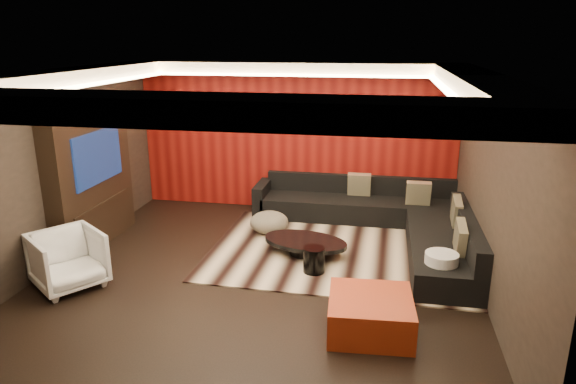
% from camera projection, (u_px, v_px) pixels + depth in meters
% --- Properties ---
extents(floor, '(6.00, 6.00, 0.02)m').
position_uv_depth(floor, '(260.00, 274.00, 7.31)').
color(floor, black).
rests_on(floor, ground).
extents(ceiling, '(6.00, 6.00, 0.02)m').
position_uv_depth(ceiling, '(256.00, 71.00, 6.49)').
color(ceiling, silver).
rests_on(ceiling, ground).
extents(wall_back, '(6.00, 0.02, 2.80)m').
position_uv_depth(wall_back, '(296.00, 137.00, 9.73)').
color(wall_back, black).
rests_on(wall_back, ground).
extents(wall_left, '(0.02, 6.00, 2.80)m').
position_uv_depth(wall_left, '(56.00, 169.00, 7.42)').
color(wall_left, black).
rests_on(wall_left, ground).
extents(wall_right, '(0.02, 6.00, 2.80)m').
position_uv_depth(wall_right, '(493.00, 190.00, 6.37)').
color(wall_right, black).
rests_on(wall_right, ground).
extents(red_feature_wall, '(5.98, 0.05, 2.78)m').
position_uv_depth(red_feature_wall, '(295.00, 138.00, 9.69)').
color(red_feature_wall, '#6B0C0A').
rests_on(red_feature_wall, ground).
extents(soffit_back, '(6.00, 0.60, 0.22)m').
position_uv_depth(soffit_back, '(293.00, 69.00, 9.06)').
color(soffit_back, silver).
rests_on(soffit_back, ground).
extents(soffit_front, '(6.00, 0.60, 0.22)m').
position_uv_depth(soffit_front, '(173.00, 109.00, 3.98)').
color(soffit_front, silver).
rests_on(soffit_front, ground).
extents(soffit_left, '(0.60, 4.80, 0.22)m').
position_uv_depth(soffit_left, '(64.00, 78.00, 6.99)').
color(soffit_left, silver).
rests_on(soffit_left, ground).
extents(soffit_right, '(0.60, 4.80, 0.22)m').
position_uv_depth(soffit_right, '(478.00, 84.00, 6.05)').
color(soffit_right, silver).
rests_on(soffit_right, ground).
extents(cove_back, '(4.80, 0.08, 0.04)m').
position_uv_depth(cove_back, '(290.00, 75.00, 8.77)').
color(cove_back, '#FFD899').
rests_on(cove_back, ground).
extents(cove_front, '(4.80, 0.08, 0.04)m').
position_uv_depth(cove_front, '(189.00, 115.00, 4.33)').
color(cove_front, '#FFD899').
rests_on(cove_front, ground).
extents(cove_left, '(0.08, 4.80, 0.04)m').
position_uv_depth(cove_left, '(88.00, 85.00, 6.96)').
color(cove_left, '#FFD899').
rests_on(cove_left, ground).
extents(cove_right, '(0.08, 4.80, 0.04)m').
position_uv_depth(cove_right, '(448.00, 92.00, 6.14)').
color(cove_right, '#FFD899').
rests_on(cove_right, ground).
extents(tv_surround, '(0.30, 2.00, 2.20)m').
position_uv_depth(tv_surround, '(91.00, 178.00, 8.05)').
color(tv_surround, black).
rests_on(tv_surround, ground).
extents(tv_screen, '(0.04, 1.30, 0.80)m').
position_uv_depth(tv_screen, '(98.00, 157.00, 7.92)').
color(tv_screen, black).
rests_on(tv_screen, ground).
extents(tv_shelf, '(0.04, 1.60, 0.04)m').
position_uv_depth(tv_shelf, '(103.00, 203.00, 8.13)').
color(tv_shelf, black).
rests_on(tv_shelf, ground).
extents(rug, '(4.07, 3.09, 0.02)m').
position_uv_depth(rug, '(340.00, 251.00, 8.03)').
color(rug, '#CCB595').
rests_on(rug, floor).
extents(coffee_table, '(1.59, 1.59, 0.22)m').
position_uv_depth(coffee_table, '(305.00, 246.00, 7.91)').
color(coffee_table, black).
rests_on(coffee_table, rug).
extents(drum_stool, '(0.39, 0.39, 0.37)m').
position_uv_depth(drum_stool, '(314.00, 260.00, 7.26)').
color(drum_stool, black).
rests_on(drum_stool, rug).
extents(striped_pouf, '(0.85, 0.85, 0.36)m').
position_uv_depth(striped_pouf, '(269.00, 222.00, 8.74)').
color(striped_pouf, '#C3B497').
rests_on(striped_pouf, rug).
extents(white_side_table, '(0.44, 0.44, 0.54)m').
position_uv_depth(white_side_table, '(440.00, 272.00, 6.72)').
color(white_side_table, silver).
rests_on(white_side_table, floor).
extents(orange_ottoman, '(0.99, 0.99, 0.42)m').
position_uv_depth(orange_ottoman, '(370.00, 314.00, 5.82)').
color(orange_ottoman, '#A53A15').
rests_on(orange_ottoman, floor).
extents(armchair, '(1.17, 1.17, 0.77)m').
position_uv_depth(armchair, '(68.00, 260.00, 6.82)').
color(armchair, silver).
rests_on(armchair, floor).
extents(sectional_sofa, '(3.65, 3.50, 0.75)m').
position_uv_depth(sectional_sofa, '(385.00, 220.00, 8.68)').
color(sectional_sofa, black).
rests_on(sectional_sofa, floor).
extents(throw_pillows, '(1.84, 2.76, 0.50)m').
position_uv_depth(throw_pillows, '(419.00, 204.00, 8.32)').
color(throw_pillows, '#C4BA8F').
rests_on(throw_pillows, sectional_sofa).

